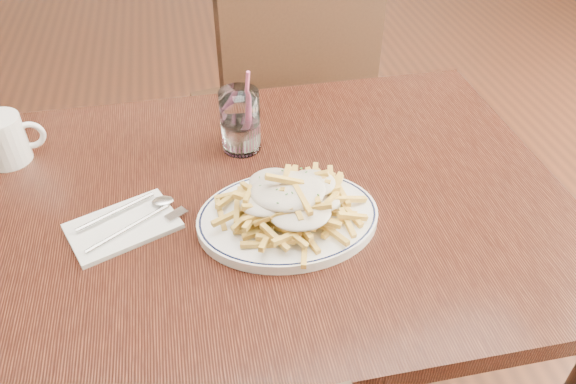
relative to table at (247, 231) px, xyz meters
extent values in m
cube|color=black|center=(0.00, 0.00, 0.06)|extent=(1.20, 0.80, 0.04)
cylinder|color=black|center=(-0.55, 0.35, -0.32)|extent=(0.05, 0.05, 0.71)
cylinder|color=black|center=(0.55, 0.35, -0.32)|extent=(0.05, 0.05, 0.71)
cube|color=black|center=(0.19, 0.73, -0.21)|extent=(0.52, 0.52, 0.04)
cube|color=black|center=(0.23, 0.53, 0.05)|extent=(0.45, 0.13, 0.49)
cylinder|color=black|center=(0.34, 0.95, -0.45)|extent=(0.04, 0.04, 0.44)
cylinder|color=black|center=(-0.03, 0.88, -0.45)|extent=(0.04, 0.04, 0.44)
cylinder|color=black|center=(0.41, 0.57, -0.45)|extent=(0.04, 0.04, 0.44)
cylinder|color=black|center=(0.04, 0.50, -0.45)|extent=(0.04, 0.04, 0.44)
torus|color=black|center=(0.07, -0.08, 0.09)|extent=(0.31, 0.31, 0.01)
ellipsoid|color=beige|center=(0.07, -0.08, 0.15)|extent=(0.19, 0.15, 0.03)
cube|color=silver|center=(-0.22, -0.03, 0.08)|extent=(0.21, 0.18, 0.01)
cylinder|color=white|center=(0.02, 0.17, 0.14)|extent=(0.08, 0.08, 0.13)
cylinder|color=white|center=(0.02, 0.17, 0.11)|extent=(0.07, 0.07, 0.06)
cylinder|color=#E9598C|center=(0.03, 0.18, 0.17)|extent=(0.02, 0.04, 0.17)
cylinder|color=white|center=(-0.45, 0.22, 0.13)|extent=(0.09, 0.09, 0.10)
torus|color=white|center=(-0.40, 0.22, 0.13)|extent=(0.06, 0.02, 0.06)
camera|label=1|loc=(-0.08, -0.79, 0.75)|focal=35.00mm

